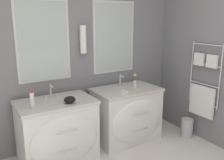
% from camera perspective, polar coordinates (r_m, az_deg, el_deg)
% --- Properties ---
extents(wall_back, '(4.96, 0.17, 2.60)m').
position_cam_1_polar(wall_back, '(3.53, -9.35, 6.02)').
color(wall_back, slate).
rests_on(wall_back, ground_plane).
extents(vanity_left, '(0.95, 0.68, 0.79)m').
position_cam_1_polar(vanity_left, '(3.28, -12.24, -11.30)').
color(vanity_left, white).
rests_on(vanity_left, ground_plane).
extents(vanity_right, '(0.95, 0.68, 0.79)m').
position_cam_1_polar(vanity_right, '(3.73, 3.53, -7.81)').
color(vanity_right, white).
rests_on(vanity_right, ground_plane).
extents(faucet_left, '(0.17, 0.11, 0.17)m').
position_cam_1_polar(faucet_left, '(3.28, -13.77, -2.62)').
color(faucet_left, silver).
rests_on(faucet_left, vanity_left).
extents(faucet_right, '(0.17, 0.11, 0.17)m').
position_cam_1_polar(faucet_right, '(3.73, 1.97, -0.22)').
color(faucet_right, silver).
rests_on(faucet_right, vanity_right).
extents(toiletry_bottle, '(0.05, 0.05, 0.20)m').
position_cam_1_polar(toiletry_bottle, '(2.97, -17.78, -4.36)').
color(toiletry_bottle, silver).
rests_on(toiletry_bottle, vanity_left).
extents(amenity_bowl, '(0.14, 0.14, 0.08)m').
position_cam_1_polar(amenity_bowl, '(3.05, -9.64, -4.44)').
color(amenity_bowl, black).
rests_on(amenity_bowl, vanity_left).
extents(flower_vase, '(0.05, 0.05, 0.20)m').
position_cam_1_polar(flower_vase, '(3.72, 5.26, -0.29)').
color(flower_vase, silver).
rests_on(flower_vase, vanity_right).
extents(soap_dish, '(0.10, 0.07, 0.04)m').
position_cam_1_polar(soap_dish, '(3.42, 2.68, -2.66)').
color(soap_dish, white).
rests_on(soap_dish, vanity_right).
extents(waste_bin, '(0.18, 0.18, 0.28)m').
position_cam_1_polar(waste_bin, '(4.07, 16.74, -10.34)').
color(waste_bin, '#B7B7BC').
rests_on(waste_bin, ground_plane).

